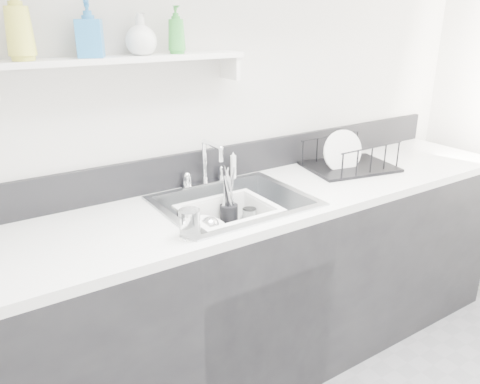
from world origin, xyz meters
TOP-DOWN VIEW (x-y plane):
  - room_shell at (0.00, 0.39)m, footprint 3.50×3.00m
  - counter_run at (0.00, 1.19)m, footprint 3.20×0.62m
  - backsplash at (0.00, 1.49)m, footprint 3.20×0.02m
  - sink at (0.00, 1.19)m, footprint 0.64×0.52m
  - faucet at (0.00, 1.44)m, footprint 0.26×0.18m
  - side_sprayer at (0.16, 1.44)m, footprint 0.03×0.03m
  - wall_shelf at (-0.35, 1.42)m, footprint 1.00×0.16m
  - wash_tub at (-0.03, 1.18)m, footprint 0.43×0.37m
  - plate_stack at (-0.12, 1.19)m, footprint 0.23×0.23m
  - utensil_cup at (0.02, 1.27)m, footprint 0.08×0.08m
  - ladle at (-0.06, 1.15)m, footprint 0.32×0.27m
  - tumbler_in_tub at (0.09, 1.20)m, footprint 0.07×0.07m
  - tumbler_counter at (-0.32, 0.98)m, footprint 0.08×0.08m
  - dish_rack at (0.77, 1.26)m, footprint 0.50×0.42m
  - bowl_small at (0.09, 1.14)m, footprint 0.11×0.11m
  - soap_bottle_a at (-0.72, 1.40)m, footprint 0.11×0.11m
  - soap_bottle_b at (-0.48, 1.41)m, footprint 0.12×0.12m
  - soap_bottle_c at (-0.28, 1.41)m, footprint 0.16×0.16m
  - soap_bottle_d at (-0.14, 1.40)m, footprint 0.07×0.07m

SIDE VIEW (x-z plane):
  - counter_run at x=0.00m, z-range 0.00..0.92m
  - bowl_small at x=0.09m, z-range 0.77..0.80m
  - plate_stack at x=-0.12m, z-range 0.75..0.84m
  - ladle at x=-0.06m, z-range 0.77..0.86m
  - tumbler_in_tub at x=0.09m, z-range 0.77..0.86m
  - utensil_cup at x=0.02m, z-range 0.69..0.97m
  - wash_tub at x=-0.03m, z-range 0.75..0.90m
  - sink at x=0.00m, z-range 0.73..0.93m
  - tumbler_counter at x=-0.32m, z-range 0.92..1.03m
  - faucet at x=0.00m, z-range 0.87..1.09m
  - side_sprayer at x=0.16m, z-range 0.92..1.06m
  - dish_rack at x=0.77m, z-range 0.92..1.08m
  - backsplash at x=0.00m, z-range 0.92..1.08m
  - wall_shelf at x=-0.35m, z-range 1.45..1.57m
  - soap_bottle_c at x=-0.28m, z-range 1.53..1.69m
  - soap_bottle_d at x=-0.14m, z-range 1.53..1.72m
  - soap_bottle_b at x=-0.48m, z-range 1.53..1.73m
  - soap_bottle_a at x=-0.72m, z-range 1.53..1.78m
  - room_shell at x=0.00m, z-range 0.38..2.98m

